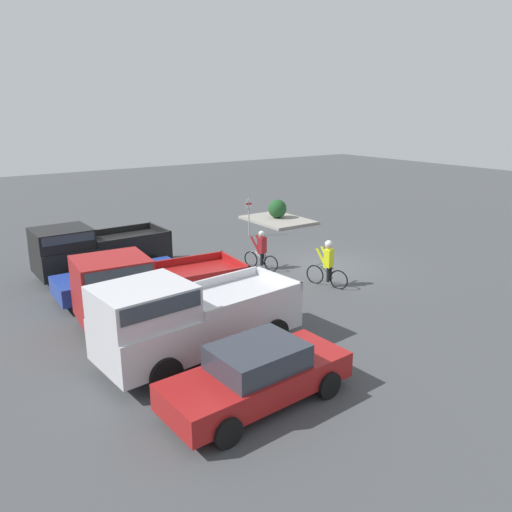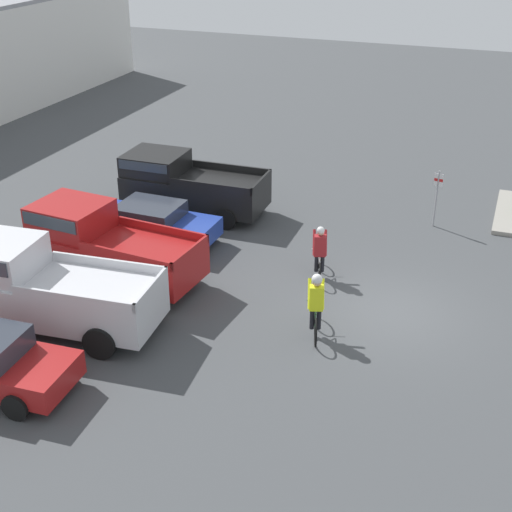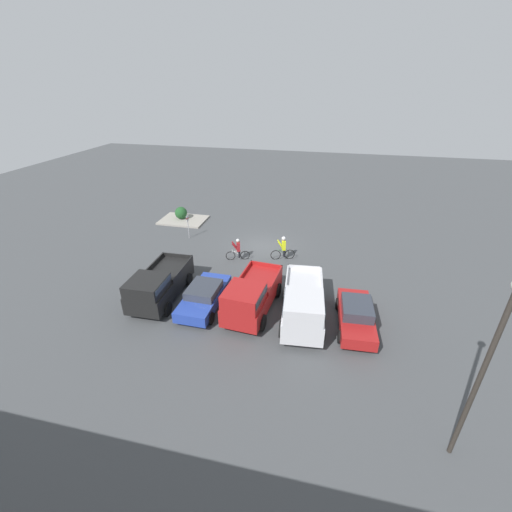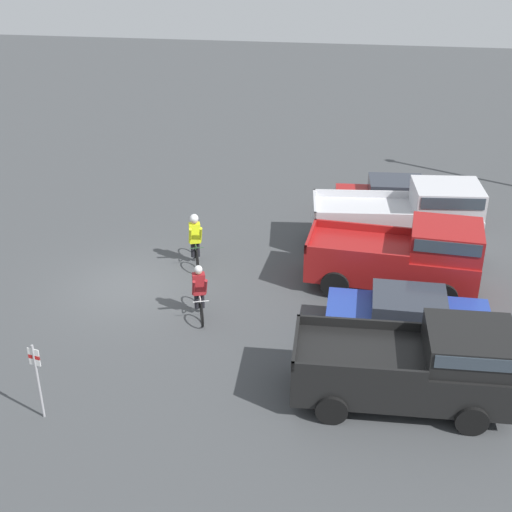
{
  "view_description": "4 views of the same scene",
  "coord_description": "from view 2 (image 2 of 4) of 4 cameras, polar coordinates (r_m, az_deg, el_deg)",
  "views": [
    {
      "loc": [
        -14.91,
        14.07,
        6.44
      ],
      "look_at": [
        -0.34,
        3.91,
        1.2
      ],
      "focal_mm": 35.0,
      "sensor_mm": 36.0,
      "label": 1
    },
    {
      "loc": [
        -17.31,
        -2.53,
        10.4
      ],
      "look_at": [
        -0.34,
        3.91,
        1.2
      ],
      "focal_mm": 50.0,
      "sensor_mm": 36.0,
      "label": 2
    },
    {
      "loc": [
        -4.88,
        23.6,
        11.74
      ],
      "look_at": [
        -0.34,
        3.91,
        1.2
      ],
      "focal_mm": 24.0,
      "sensor_mm": 36.0,
      "label": 3
    },
    {
      "loc": [
        18.72,
        6.59,
        11.23
      ],
      "look_at": [
        -0.34,
        3.91,
        1.2
      ],
      "focal_mm": 50.0,
      "sensor_mm": 36.0,
      "label": 4
    }
  ],
  "objects": [
    {
      "name": "ground_plane",
      "position": [
        20.35,
        10.73,
        -4.37
      ],
      "size": [
        80.0,
        80.0,
        0.0
      ],
      "primitive_type": "plane",
      "color": "#424447"
    },
    {
      "name": "sedan_1",
      "position": [
        23.95,
        -8.43,
        2.67
      ],
      "size": [
        2.08,
        4.49,
        1.34
      ],
      "color": "#233D9E",
      "rests_on": "ground_plane"
    },
    {
      "name": "pickup_truck_1",
      "position": [
        21.66,
        -12.11,
        1.01
      ],
      "size": [
        2.61,
        5.34,
        2.25
      ],
      "color": "maroon",
      "rests_on": "ground_plane"
    },
    {
      "name": "cyclist_0",
      "position": [
        21.54,
        5.12,
        0.36
      ],
      "size": [
        1.67,
        0.64,
        1.67
      ],
      "color": "black",
      "rests_on": "ground_plane"
    },
    {
      "name": "fire_lane_sign",
      "position": [
        25.41,
        14.28,
        4.91
      ],
      "size": [
        0.09,
        0.3,
        2.05
      ],
      "color": "#9E9EA3",
      "rests_on": "ground_plane"
    },
    {
      "name": "pickup_truck_2",
      "position": [
        26.1,
        -5.67,
        5.84
      ],
      "size": [
        2.39,
        5.19,
        2.09
      ],
      "color": "black",
      "rests_on": "ground_plane"
    },
    {
      "name": "pickup_truck_0",
      "position": [
        19.68,
        -16.97,
        -2.22
      ],
      "size": [
        2.64,
        5.74,
        2.35
      ],
      "color": "silver",
      "rests_on": "ground_plane"
    },
    {
      "name": "cyclist_1",
      "position": [
        18.62,
        4.82,
        -3.79
      ],
      "size": [
        1.7,
        0.64,
        1.81
      ],
      "color": "black",
      "rests_on": "ground_plane"
    }
  ]
}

